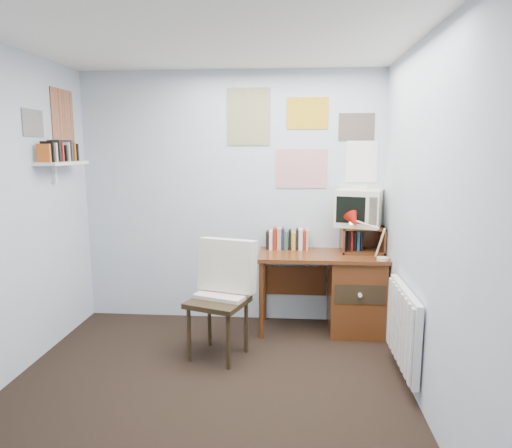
{
  "coord_description": "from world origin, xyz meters",
  "views": [
    {
      "loc": [
        0.61,
        -2.78,
        1.75
      ],
      "look_at": [
        0.32,
        0.94,
        1.13
      ],
      "focal_mm": 32.0,
      "sensor_mm": 36.0,
      "label": 1
    }
  ],
  "objects": [
    {
      "name": "ground",
      "position": [
        0.0,
        0.0,
        0.0
      ],
      "size": [
        3.5,
        3.5,
        0.0
      ],
      "primitive_type": "plane",
      "color": "black",
      "rests_on": "ground"
    },
    {
      "name": "back_wall",
      "position": [
        0.0,
        1.75,
        1.25
      ],
      "size": [
        3.0,
        0.02,
        2.5
      ],
      "primitive_type": "cube",
      "color": "silver",
      "rests_on": "ground"
    },
    {
      "name": "right_wall",
      "position": [
        1.5,
        0.0,
        1.25
      ],
      "size": [
        0.02,
        3.5,
        2.5
      ],
      "primitive_type": "cube",
      "color": "silver",
      "rests_on": "ground"
    },
    {
      "name": "ceiling",
      "position": [
        0.0,
        0.0,
        2.5
      ],
      "size": [
        3.0,
        3.5,
        0.02
      ],
      "primitive_type": "cube",
      "color": "white",
      "rests_on": "back_wall"
    },
    {
      "name": "desk",
      "position": [
        1.17,
        1.48,
        0.41
      ],
      "size": [
        1.2,
        0.55,
        0.76
      ],
      "color": "#603016",
      "rests_on": "ground"
    },
    {
      "name": "desk_chair",
      "position": [
        0.0,
        0.83,
        0.48
      ],
      "size": [
        0.62,
        0.6,
        0.96
      ],
      "primitive_type": "cube",
      "rotation": [
        0.0,
        0.0,
        -0.34
      ],
      "color": "black",
      "rests_on": "ground"
    },
    {
      "name": "desk_lamp",
      "position": [
        1.42,
        1.26,
        0.95
      ],
      "size": [
        0.26,
        0.23,
        0.37
      ],
      "primitive_type": "cube",
      "rotation": [
        0.0,
        0.0,
        0.02
      ],
      "color": "#B5150C",
      "rests_on": "desk"
    },
    {
      "name": "tv_riser",
      "position": [
        1.29,
        1.59,
        0.89
      ],
      "size": [
        0.4,
        0.3,
        0.25
      ],
      "primitive_type": "cube",
      "color": "#603016",
      "rests_on": "desk"
    },
    {
      "name": "crt_tv",
      "position": [
        1.25,
        1.61,
        1.2
      ],
      "size": [
        0.5,
        0.48,
        0.38
      ],
      "primitive_type": "cube",
      "rotation": [
        0.0,
        0.0,
        -0.3
      ],
      "color": "beige",
      "rests_on": "tv_riser"
    },
    {
      "name": "book_row",
      "position": [
        0.66,
        1.66,
        0.87
      ],
      "size": [
        0.6,
        0.14,
        0.22
      ],
      "primitive_type": "cube",
      "color": "#603016",
      "rests_on": "desk"
    },
    {
      "name": "radiator",
      "position": [
        1.46,
        0.55,
        0.42
      ],
      "size": [
        0.09,
        0.8,
        0.6
      ],
      "primitive_type": "cube",
      "color": "white",
      "rests_on": "right_wall"
    },
    {
      "name": "wall_shelf",
      "position": [
        -1.4,
        1.1,
        1.62
      ],
      "size": [
        0.2,
        0.62,
        0.24
      ],
      "primitive_type": "cube",
      "color": "white",
      "rests_on": "left_wall"
    },
    {
      "name": "posters_back",
      "position": [
        0.7,
        1.74,
        1.85
      ],
      "size": [
        1.2,
        0.01,
        0.9
      ],
      "primitive_type": "cube",
      "color": "white",
      "rests_on": "back_wall"
    },
    {
      "name": "posters_left",
      "position": [
        -1.49,
        1.1,
        2.0
      ],
      "size": [
        0.01,
        0.7,
        0.6
      ],
      "primitive_type": "cube",
      "color": "white",
      "rests_on": "left_wall"
    }
  ]
}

